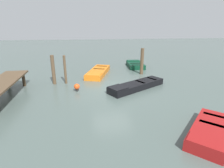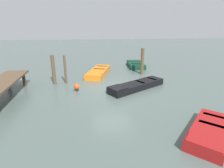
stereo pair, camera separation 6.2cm
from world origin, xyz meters
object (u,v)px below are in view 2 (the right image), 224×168
(rowboat_red, at_px, (210,131))
(mooring_piling_mid_right, at_px, (53,70))
(rowboat_dark_green, at_px, (136,65))
(rowboat_black, at_px, (136,86))
(mooring_piling_near_right, at_px, (65,70))
(mooring_piling_mid_left, at_px, (142,61))
(dock_segment, at_px, (1,84))
(marker_buoy, at_px, (77,87))
(rowboat_orange, at_px, (98,72))

(rowboat_red, xyz_separation_m, mooring_piling_mid_right, (7.06, 6.82, 0.79))
(rowboat_dark_green, xyz_separation_m, rowboat_black, (-6.06, 1.46, -0.00))
(mooring_piling_near_right, bearing_deg, rowboat_dark_green, -54.37)
(rowboat_black, distance_m, mooring_piling_near_right, 4.99)
(mooring_piling_near_right, xyz_separation_m, mooring_piling_mid_left, (1.77, -5.95, 0.08))
(rowboat_black, height_order, mooring_piling_mid_right, mooring_piling_mid_right)
(dock_segment, distance_m, rowboat_dark_green, 11.45)
(mooring_piling_mid_left, xyz_separation_m, marker_buoy, (-3.46, 5.10, -0.78))
(rowboat_black, xyz_separation_m, rowboat_orange, (3.75, 2.26, 0.00))
(mooring_piling_near_right, bearing_deg, rowboat_orange, -49.07)
(rowboat_dark_green, height_order, marker_buoy, marker_buoy)
(marker_buoy, bearing_deg, mooring_piling_near_right, 26.90)
(rowboat_red, distance_m, mooring_piling_near_right, 9.35)
(rowboat_red, height_order, rowboat_orange, same)
(mooring_piling_mid_right, bearing_deg, dock_segment, 134.62)
(rowboat_black, xyz_separation_m, mooring_piling_mid_right, (1.66, 5.41, 0.79))
(dock_segment, height_order, rowboat_black, dock_segment)
(rowboat_black, xyz_separation_m, marker_buoy, (0.02, 3.77, 0.07))
(mooring_piling_mid_right, bearing_deg, rowboat_dark_green, -57.33)
(rowboat_black, bearing_deg, rowboat_red, 73.09)
(rowboat_dark_green, xyz_separation_m, mooring_piling_mid_left, (-2.59, 0.13, 0.85))
(rowboat_dark_green, distance_m, mooring_piling_near_right, 7.52)
(rowboat_orange, distance_m, mooring_piling_mid_right, 3.85)
(mooring_piling_near_right, relative_size, marker_buoy, 4.10)
(rowboat_orange, height_order, mooring_piling_mid_left, mooring_piling_mid_left)
(rowboat_black, height_order, marker_buoy, marker_buoy)
(dock_segment, distance_m, mooring_piling_mid_right, 3.34)
(mooring_piling_mid_right, height_order, marker_buoy, mooring_piling_mid_right)
(rowboat_orange, distance_m, marker_buoy, 4.02)
(rowboat_dark_green, height_order, rowboat_black, same)
(mooring_piling_mid_left, bearing_deg, mooring_piling_near_right, 106.59)
(mooring_piling_mid_right, bearing_deg, rowboat_red, -135.99)
(dock_segment, distance_m, mooring_piling_mid_left, 10.01)
(mooring_piling_mid_right, relative_size, mooring_piling_mid_left, 0.94)
(mooring_piling_mid_left, bearing_deg, dock_segment, 114.54)
(mooring_piling_near_right, relative_size, mooring_piling_mid_left, 0.93)
(mooring_piling_mid_right, relative_size, mooring_piling_near_right, 1.02)
(marker_buoy, bearing_deg, rowboat_black, -90.32)
(rowboat_orange, bearing_deg, mooring_piling_mid_left, 102.32)
(rowboat_dark_green, distance_m, marker_buoy, 7.99)
(rowboat_dark_green, height_order, mooring_piling_mid_right, mooring_piling_mid_right)
(rowboat_red, xyz_separation_m, mooring_piling_mid_left, (8.87, 0.08, 0.85))
(rowboat_red, distance_m, mooring_piling_mid_left, 8.91)
(mooring_piling_mid_left, bearing_deg, mooring_piling_mid_right, 105.08)
(rowboat_dark_green, relative_size, rowboat_orange, 0.66)
(rowboat_dark_green, bearing_deg, mooring_piling_mid_left, 179.17)
(rowboat_dark_green, relative_size, marker_buoy, 5.58)
(dock_segment, distance_m, rowboat_black, 7.83)
(rowboat_red, bearing_deg, mooring_piling_near_right, -96.33)
(mooring_piling_mid_left, distance_m, marker_buoy, 6.21)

